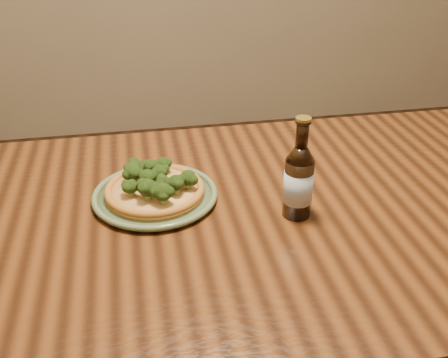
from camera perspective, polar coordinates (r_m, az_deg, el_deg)
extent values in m
cube|color=#4F2910|center=(1.20, 9.76, -3.40)|extent=(1.60, 0.90, 0.04)
cylinder|color=#4F2910|center=(1.70, -20.42, -9.41)|extent=(0.07, 0.07, 0.71)
cylinder|color=#586A49|center=(1.19, -7.49, -1.94)|extent=(0.26, 0.26, 0.01)
torus|color=#586A49|center=(1.19, -7.51, -1.66)|extent=(0.28, 0.28, 0.01)
torus|color=#586A49|center=(1.19, -7.51, -1.70)|extent=(0.22, 0.22, 0.01)
cylinder|color=#AC6B26|center=(1.18, -7.53, -1.45)|extent=(0.22, 0.22, 0.01)
torus|color=#AC6B26|center=(1.18, -7.55, -1.12)|extent=(0.22, 0.22, 0.02)
cylinder|color=#FAEA99|center=(1.18, -7.55, -1.12)|extent=(0.19, 0.19, 0.01)
sphere|color=#324F18|center=(1.15, -10.12, -0.84)|extent=(0.04, 0.04, 0.03)
sphere|color=#324F18|center=(1.12, -8.35, -0.95)|extent=(0.04, 0.04, 0.04)
sphere|color=#324F18|center=(1.19, -6.94, 0.79)|extent=(0.04, 0.04, 0.03)
sphere|color=#324F18|center=(1.22, -7.99, 1.38)|extent=(0.04, 0.04, 0.03)
sphere|color=#324F18|center=(1.17, -8.36, 0.21)|extent=(0.05, 0.05, 0.04)
sphere|color=#324F18|center=(1.10, -6.67, -1.40)|extent=(0.05, 0.05, 0.04)
sphere|color=#324F18|center=(1.22, -6.72, 1.64)|extent=(0.04, 0.04, 0.03)
sphere|color=#324F18|center=(1.14, -5.24, -0.42)|extent=(0.05, 0.05, 0.04)
sphere|color=#324F18|center=(1.16, -6.70, -0.25)|extent=(0.03, 0.03, 0.03)
sphere|color=#324F18|center=(1.19, -9.90, 0.78)|extent=(0.06, 0.06, 0.04)
sphere|color=#324F18|center=(1.16, -3.93, 0.12)|extent=(0.04, 0.04, 0.04)
sphere|color=#324F18|center=(1.22, -9.60, 1.34)|extent=(0.04, 0.04, 0.04)
cylinder|color=black|center=(1.11, 8.05, -0.98)|extent=(0.06, 0.06, 0.13)
cone|color=black|center=(1.07, 8.35, 2.73)|extent=(0.06, 0.06, 0.03)
cylinder|color=black|center=(1.05, 8.52, 4.86)|extent=(0.03, 0.03, 0.06)
torus|color=black|center=(1.04, 8.63, 6.13)|extent=(0.03, 0.03, 0.00)
cylinder|color=#A58C33|center=(1.04, 8.66, 6.47)|extent=(0.03, 0.03, 0.01)
cylinder|color=silver|center=(1.10, 8.07, -0.78)|extent=(0.06, 0.06, 0.07)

